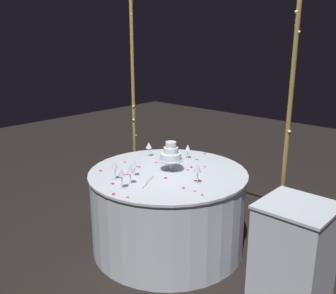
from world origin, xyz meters
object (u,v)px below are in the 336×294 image
at_px(tiered_cake, 171,154).
at_px(wine_glass_1, 115,166).
at_px(main_table, 168,210).
at_px(wine_glass_5, 130,170).
at_px(wine_glass_6, 188,148).
at_px(wine_glass_2, 122,174).
at_px(side_table, 293,256).
at_px(wine_glass_4, 197,169).
at_px(decorative_arch, 199,86).
at_px(wine_glass_3, 134,164).
at_px(wine_glass_0, 149,146).
at_px(cake_knife, 147,183).

height_order(tiered_cake, wine_glass_1, tiered_cake).
distance_m(main_table, wine_glass_5, 0.66).
xyz_separation_m(main_table, wine_glass_5, (-0.02, -0.43, 0.50)).
bearing_deg(tiered_cake, wine_glass_6, 106.25).
xyz_separation_m(wine_glass_2, wine_glass_6, (-0.11, 0.96, -0.02)).
bearing_deg(main_table, wine_glass_5, -92.82).
height_order(main_table, side_table, side_table).
height_order(side_table, wine_glass_5, wine_glass_5).
distance_m(wine_glass_4, wine_glass_5, 0.55).
height_order(decorative_arch, wine_glass_3, decorative_arch).
xyz_separation_m(main_table, wine_glass_3, (-0.14, -0.28, 0.49)).
relative_size(tiered_cake, wine_glass_3, 1.73).
bearing_deg(wine_glass_5, wine_glass_3, 127.36).
relative_size(tiered_cake, wine_glass_0, 1.80).
bearing_deg(wine_glass_4, wine_glass_3, -155.41).
relative_size(wine_glass_4, wine_glass_6, 1.16).
xyz_separation_m(side_table, wine_glass_1, (-1.41, -0.46, 0.47)).
relative_size(side_table, tiered_cake, 2.97).
xyz_separation_m(wine_glass_2, wine_glass_5, (-0.02, 0.11, -0.00)).
distance_m(wine_glass_4, wine_glass_6, 0.67).
distance_m(wine_glass_1, cake_knife, 0.31).
bearing_deg(side_table, wine_glass_3, -167.88).
height_order(decorative_arch, wine_glass_5, decorative_arch).
distance_m(side_table, wine_glass_5, 1.39).
bearing_deg(decorative_arch, wine_glass_3, -100.75).
bearing_deg(side_table, wine_glass_1, -162.10).
bearing_deg(wine_glass_5, wine_glass_0, 123.68).
height_order(wine_glass_6, cake_knife, wine_glass_6).
height_order(side_table, wine_glass_1, wine_glass_1).
distance_m(side_table, cake_knife, 1.25).
distance_m(wine_glass_0, wine_glass_2, 0.87).
relative_size(decorative_arch, tiered_cake, 8.60).
xyz_separation_m(wine_glass_1, wine_glass_5, (0.18, 0.02, 0.00)).
xyz_separation_m(decorative_arch, cake_knife, (0.06, -0.75, -0.73)).
bearing_deg(wine_glass_4, cake_knife, -138.64).
relative_size(main_table, wine_glass_3, 9.17).
relative_size(side_table, cake_knife, 2.91).
bearing_deg(wine_glass_2, wine_glass_6, 96.55).
height_order(main_table, wine_glass_1, wine_glass_1).
bearing_deg(tiered_cake, main_table, -89.25).
xyz_separation_m(tiered_cake, cake_knife, (0.06, -0.36, -0.15)).
xyz_separation_m(wine_glass_0, wine_glass_1, (0.25, -0.65, 0.01)).
xyz_separation_m(wine_glass_2, wine_glass_4, (0.37, 0.49, -0.00)).
xyz_separation_m(decorative_arch, wine_glass_4, (0.37, -0.47, -0.61)).
relative_size(decorative_arch, cake_knife, 8.43).
bearing_deg(tiered_cake, wine_glass_2, -89.95).
bearing_deg(main_table, wine_glass_4, -7.84).
distance_m(wine_glass_1, wine_glass_3, 0.18).
xyz_separation_m(wine_glass_1, wine_glass_3, (0.06, 0.17, -0.01)).
distance_m(tiered_cake, wine_glass_5, 0.47).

